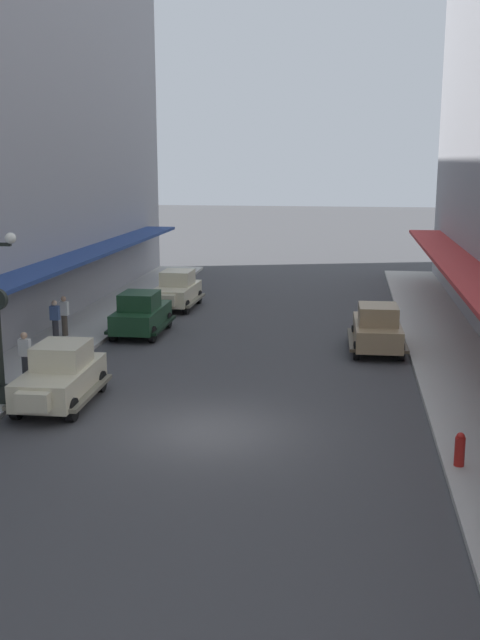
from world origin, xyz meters
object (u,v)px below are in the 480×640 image
Objects in this scene: fire_hydrant at (460,449)px; parked_car_1 at (60,374)px; parked_car_0 at (141,313)px; parked_car_2 at (177,289)px; parked_car_3 at (377,327)px; pedestrian_0 at (25,356)px; pedestrian_1 at (55,320)px; pedestrian_2 at (64,315)px.

parked_car_1 is at bearing 163.20° from fire_hydrant.
parked_car_0 is 5.82m from parked_car_2.
fire_hydrant is at bearing -48.22° from parked_car_0.
pedestrian_0 is at bearing -151.56° from parked_car_3.
parked_car_2 is 2.61× the size of pedestrian_1.
pedestrian_0 is at bearing -79.70° from pedestrian_2.
pedestrian_2 is at bearing -156.81° from parked_car_0.
parked_car_0 is 9.21m from parked_car_1.
pedestrian_2 is (-1.15, 6.34, 0.00)m from pedestrian_0.
pedestrian_1 is at bearing 113.08° from parked_car_1.
parked_car_0 is 3.61m from pedestrian_1.
pedestrian_1 is at bearing -143.50° from parked_car_0.
parked_car_2 is 5.23× the size of fire_hydrant.
parked_car_2 is at bearing 88.34° from parked_car_0.
fire_hydrant is 18.10m from pedestrian_2.
fire_hydrant is at bearing -16.80° from parked_car_1.
fire_hydrant is at bearing -21.07° from pedestrian_0.
parked_car_2 reaches higher than pedestrian_0.
parked_car_1 is (0.11, -9.21, 0.00)m from parked_car_0.
parked_car_2 is 21.46m from fire_hydrant.
parked_car_3 is 12.56m from pedestrian_2.
parked_car_0 is at bearing 23.19° from pedestrian_2.
parked_car_1 and parked_car_2 have the same top height.
pedestrian_2 is (0.02, 0.91, 0.00)m from pedestrian_1.
pedestrian_0 is (-12.96, 4.99, 0.43)m from fire_hydrant.
parked_car_2 is (0.06, 15.03, 0.00)m from parked_car_1.
parked_car_1 is 15.03m from parked_car_2.
parked_car_1 is 2.62× the size of pedestrian_0.
pedestrian_1 is (-14.13, 10.42, 0.43)m from fire_hydrant.
parked_car_3 reaches higher than pedestrian_2.
parked_car_1 is 2.46m from pedestrian_0.
fire_hydrant is (11.12, -3.36, -0.38)m from parked_car_1.
pedestrian_2 is at bearing 88.78° from pedestrian_1.
parked_car_3 is 12.98m from pedestrian_0.
parked_car_1 is at bearing -140.77° from parked_car_3.
pedestrian_1 is at bearing 143.59° from fire_hydrant.
parked_car_1 is 12.36m from parked_car_3.
fire_hydrant is (11.06, -18.38, -0.38)m from parked_car_2.
parked_car_2 is 13.52m from pedestrian_0.
parked_car_1 is at bearing -90.23° from parked_car_2.
parked_car_3 is at bearing 39.23° from parked_car_1.
parked_car_3 is at bearing 97.89° from fire_hydrant.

